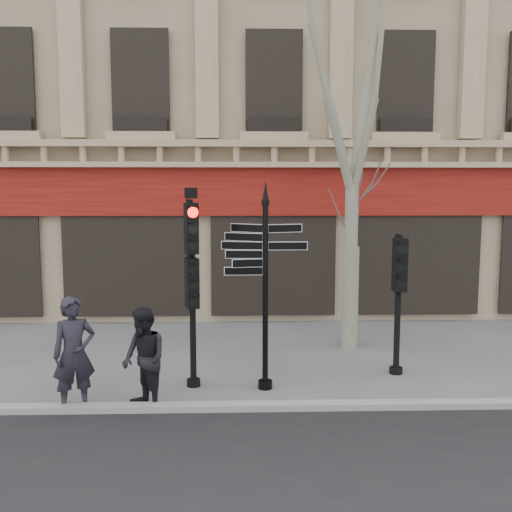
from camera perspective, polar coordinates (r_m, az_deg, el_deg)
The scene contains 9 objects.
ground at distance 11.20m, azimuth 3.22°, elevation -12.41°, with size 80.00×80.00×0.00m, color #58585C.
kerb at distance 9.87m, azimuth 3.94°, elevation -14.75°, with size 80.00×0.25×0.12m, color gray.
building at distance 23.64m, azimuth 0.65°, elevation 19.76°, with size 28.00×15.52×18.00m.
fingerpost at distance 10.24m, azimuth 0.95°, elevation 0.52°, with size 1.81×1.81×3.82m.
traffic_signal_main at distance 10.46m, azimuth -6.42°, elevation -0.66°, with size 0.48×0.40×3.69m.
traffic_signal_secondary at distance 11.52m, azimuth 14.07°, elevation -2.32°, with size 0.47×0.35×2.72m.
plane_tree at distance 13.38m, azimuth 9.83°, elevation 18.40°, with size 3.43×3.43×9.11m.
pedestrian_a at distance 10.01m, azimuth -17.73°, elevation -9.32°, with size 0.70×0.46×1.92m, color black.
pedestrian_b at distance 9.79m, azimuth -11.14°, elevation -10.08°, with size 0.84×0.65×1.72m, color black.
Camera 1 is at (-0.92, -10.54, 3.68)m, focal length 40.00 mm.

